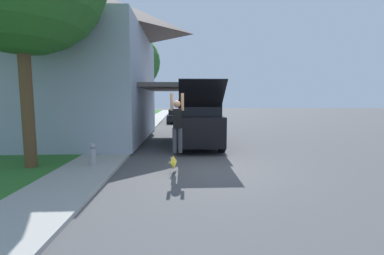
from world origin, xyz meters
name	(u,v)px	position (x,y,z in m)	size (l,w,h in m)	color
ground_plane	(202,169)	(0.00, 0.00, 0.00)	(120.00, 120.00, 0.00)	#49494C
lawn	(46,140)	(-8.00, 6.00, 0.04)	(10.00, 80.00, 0.08)	#2D6B28
sidewalk	(128,139)	(-3.60, 6.00, 0.05)	(1.80, 80.00, 0.10)	#9E9E99
house	(52,54)	(-7.58, 6.36, 4.65)	(12.80, 9.51, 8.82)	#99A3B2
lawn_tree_far	(133,62)	(-4.33, 12.12, 5.06)	(4.11, 4.11, 7.06)	brown
suv_parked	(197,122)	(0.09, 4.15, 1.17)	(2.12, 5.69, 2.94)	black
car_down_street	(177,116)	(-1.09, 17.22, 0.63)	(1.90, 4.40, 1.29)	black
skateboarder	(177,123)	(-0.80, -0.27, 1.52)	(0.41, 0.21, 1.82)	#38383D
skateboard	(173,162)	(-0.92, -0.35, 0.31)	(0.23, 0.76, 0.26)	#A89323
fire_hydrant	(93,154)	(-3.56, 0.31, 0.45)	(0.20, 0.20, 0.72)	#99999E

